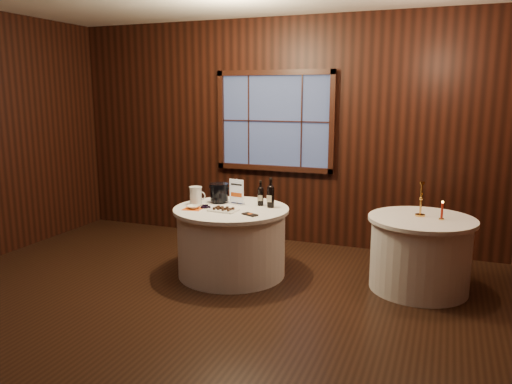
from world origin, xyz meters
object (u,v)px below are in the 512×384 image
at_px(side_table, 420,253).
at_px(glass_pitcher, 196,196).
at_px(red_candle, 442,212).
at_px(main_table, 232,241).
at_px(brass_candlestick, 421,204).
at_px(port_bottle_left, 260,195).
at_px(port_bottle_right, 271,195).
at_px(cracker_bowl, 193,207).
at_px(ice_bucket, 219,193).
at_px(sign_stand, 237,196).
at_px(chocolate_box, 250,214).
at_px(grape_bunch, 205,207).
at_px(chocolate_plate, 223,209).

relative_size(side_table, glass_pitcher, 5.17).
xyz_separation_m(side_table, red_candle, (0.18, -0.02, 0.46)).
bearing_deg(main_table, red_candle, 7.36).
relative_size(main_table, brass_candlestick, 3.52).
height_order(port_bottle_left, red_candle, port_bottle_left).
distance_m(port_bottle_right, cracker_bowl, 0.87).
distance_m(port_bottle_right, red_candle, 1.79).
height_order(ice_bucket, glass_pitcher, ice_bucket).
xyz_separation_m(side_table, glass_pitcher, (-2.44, -0.30, 0.49)).
bearing_deg(side_table, port_bottle_left, -177.73).
distance_m(ice_bucket, glass_pitcher, 0.28).
bearing_deg(glass_pitcher, ice_bucket, 41.83).
height_order(sign_stand, cracker_bowl, sign_stand).
xyz_separation_m(chocolate_box, grape_bunch, (-0.57, 0.10, 0.01)).
height_order(side_table, port_bottle_left, port_bottle_left).
height_order(chocolate_plate, glass_pitcher, glass_pitcher).
relative_size(ice_bucket, red_candle, 1.17).
distance_m(sign_stand, glass_pitcher, 0.47).
xyz_separation_m(glass_pitcher, red_candle, (2.62, 0.28, -0.03)).
bearing_deg(chocolate_box, sign_stand, 153.35).
bearing_deg(sign_stand, glass_pitcher, -146.65).
distance_m(sign_stand, port_bottle_right, 0.41).
bearing_deg(chocolate_box, grape_bunch, -164.67).
xyz_separation_m(port_bottle_right, ice_bucket, (-0.63, 0.01, -0.02)).
height_order(chocolate_plate, chocolate_box, chocolate_plate).
bearing_deg(port_bottle_left, chocolate_plate, -138.51).
bearing_deg(main_table, glass_pitcher, 179.98).
xyz_separation_m(port_bottle_right, cracker_bowl, (-0.77, -0.37, -0.12)).
bearing_deg(port_bottle_left, port_bottle_right, -33.84).
xyz_separation_m(chocolate_box, glass_pitcher, (-0.76, 0.24, 0.10)).
xyz_separation_m(sign_stand, chocolate_plate, (-0.01, -0.35, -0.09)).
bearing_deg(main_table, port_bottle_left, 41.63).
bearing_deg(sign_stand, cracker_bowl, -123.94).
xyz_separation_m(ice_bucket, red_candle, (2.42, 0.09, -0.04)).
relative_size(port_bottle_right, red_candle, 1.72).
relative_size(sign_stand, brass_candlestick, 0.83).
bearing_deg(cracker_bowl, glass_pitcher, 108.74).
height_order(port_bottle_right, chocolate_box, port_bottle_right).
bearing_deg(port_bottle_right, chocolate_box, -95.78).
distance_m(main_table, port_bottle_right, 0.68).
xyz_separation_m(sign_stand, port_bottle_left, (0.27, 0.05, 0.02)).
bearing_deg(glass_pitcher, side_table, 4.97).
bearing_deg(side_table, chocolate_box, -162.32).
distance_m(chocolate_box, glass_pitcher, 0.80).
bearing_deg(main_table, grape_bunch, -152.36).
xyz_separation_m(glass_pitcher, cracker_bowl, (0.06, -0.19, -0.09)).
bearing_deg(brass_candlestick, sign_stand, -174.78).
distance_m(side_table, chocolate_plate, 2.11).
bearing_deg(glass_pitcher, main_table, -2.06).
bearing_deg(port_bottle_left, glass_pitcher, -175.50).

